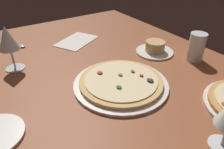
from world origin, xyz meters
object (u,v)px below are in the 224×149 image
object	(u,v)px
ramekin_on_saucer	(155,48)
water_glass	(196,49)
spoon	(20,47)
paper_menu	(77,41)
pizza_main	(121,82)
wine_glass_far	(8,40)

from	to	relation	value
ramekin_on_saucer	water_glass	size ratio (longest dim) A/B	1.43
spoon	paper_menu	bearing A→B (deg)	73.00
pizza_main	ramekin_on_saucer	distance (cm)	30.90
pizza_main	ramekin_on_saucer	world-z (taller)	ramekin_on_saucer
pizza_main	paper_menu	xyz separation A→B (cm)	(-44.36, 3.75, -1.04)
pizza_main	paper_menu	size ratio (longest dim) A/B	1.59
wine_glass_far	spoon	distance (cm)	23.75
water_glass	spoon	world-z (taller)	water_glass
pizza_main	paper_menu	world-z (taller)	pizza_main
pizza_main	spoon	world-z (taller)	pizza_main
water_glass	wine_glass_far	bearing A→B (deg)	-117.63
wine_glass_far	water_glass	bearing A→B (deg)	62.37
ramekin_on_saucer	paper_menu	world-z (taller)	ramekin_on_saucer
pizza_main	water_glass	world-z (taller)	water_glass
paper_menu	spoon	distance (cm)	27.33
paper_menu	spoon	bearing A→B (deg)	-136.12
spoon	ramekin_on_saucer	bearing A→B (deg)	51.96
water_glass	paper_menu	size ratio (longest dim) A/B	0.57
pizza_main	spoon	xyz separation A→B (cm)	(-52.35, -22.39, -0.73)
wine_glass_far	water_glass	world-z (taller)	wine_glass_far
pizza_main	spoon	bearing A→B (deg)	-156.85
ramekin_on_saucer	spoon	xyz separation A→B (cm)	(-39.49, -50.47, -1.58)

